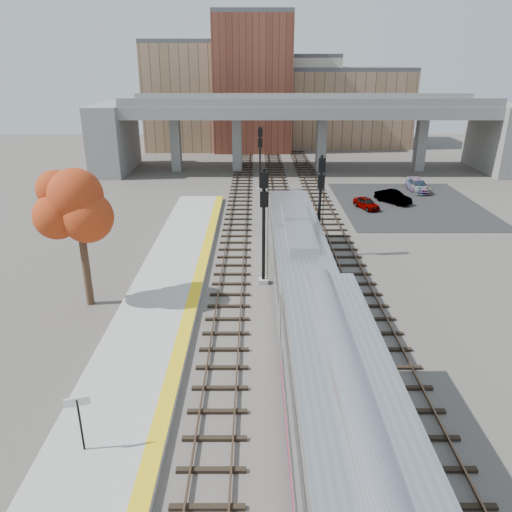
# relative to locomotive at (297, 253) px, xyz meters

# --- Properties ---
(ground) EXTENTS (160.00, 160.00, 0.00)m
(ground) POSITION_rel_locomotive_xyz_m (-1.00, -8.43, -2.28)
(ground) COLOR #47423D
(ground) RESTS_ON ground
(platform) EXTENTS (4.50, 60.00, 0.35)m
(platform) POSITION_rel_locomotive_xyz_m (-8.25, -8.43, -2.10)
(platform) COLOR #9E9E99
(platform) RESTS_ON ground
(yellow_strip) EXTENTS (0.70, 60.00, 0.01)m
(yellow_strip) POSITION_rel_locomotive_xyz_m (-6.35, -8.43, -1.92)
(yellow_strip) COLOR yellow
(yellow_strip) RESTS_ON platform
(tracks) EXTENTS (10.70, 95.00, 0.25)m
(tracks) POSITION_rel_locomotive_xyz_m (-0.07, 4.07, -2.20)
(tracks) COLOR black
(tracks) RESTS_ON ground
(overpass) EXTENTS (54.00, 12.00, 9.50)m
(overpass) POSITION_rel_locomotive_xyz_m (3.92, 36.57, 3.53)
(overpass) COLOR slate
(overpass) RESTS_ON ground
(buildings_far) EXTENTS (43.00, 21.00, 20.60)m
(buildings_far) POSITION_rel_locomotive_xyz_m (0.26, 58.14, 5.60)
(buildings_far) COLOR #A07A5D
(buildings_far) RESTS_ON ground
(parking_lot) EXTENTS (14.00, 18.00, 0.04)m
(parking_lot) POSITION_rel_locomotive_xyz_m (13.00, 19.57, -2.26)
(parking_lot) COLOR black
(parking_lot) RESTS_ON ground
(locomotive) EXTENTS (3.02, 19.05, 4.10)m
(locomotive) POSITION_rel_locomotive_xyz_m (0.00, 0.00, 0.00)
(locomotive) COLOR #A8AAB2
(locomotive) RESTS_ON ground
(signal_mast_near) EXTENTS (0.60, 0.64, 7.56)m
(signal_mast_near) POSITION_rel_locomotive_xyz_m (-2.10, 0.33, 1.56)
(signal_mast_near) COLOR #9E9E99
(signal_mast_near) RESTS_ON ground
(signal_mast_mid) EXTENTS (0.60, 0.64, 7.52)m
(signal_mast_mid) POSITION_rel_locomotive_xyz_m (2.00, 5.17, 1.54)
(signal_mast_mid) COLOR #9E9E99
(signal_mast_mid) RESTS_ON ground
(signal_mast_far) EXTENTS (0.60, 0.64, 7.02)m
(signal_mast_far) POSITION_rel_locomotive_xyz_m (-2.10, 25.40, 1.20)
(signal_mast_far) COLOR #9E9E99
(signal_mast_far) RESTS_ON ground
(station_sign) EXTENTS (0.88, 0.30, 2.27)m
(station_sign) POSITION_rel_locomotive_xyz_m (-8.89, -14.99, -0.30)
(station_sign) COLOR black
(station_sign) RESTS_ON platform
(tree) EXTENTS (3.60, 3.60, 8.38)m
(tree) POSITION_rel_locomotive_xyz_m (-12.51, -2.55, 3.94)
(tree) COLOR #382619
(tree) RESTS_ON ground
(car_a) EXTENTS (2.44, 3.50, 1.11)m
(car_a) POSITION_rel_locomotive_xyz_m (8.28, 17.91, -1.68)
(car_a) COLOR #99999E
(car_a) RESTS_ON parking_lot
(car_b) EXTENTS (3.42, 3.91, 1.28)m
(car_b) POSITION_rel_locomotive_xyz_m (11.43, 20.00, -1.60)
(car_b) COLOR #99999E
(car_b) RESTS_ON parking_lot
(car_c) EXTENTS (2.03, 4.56, 1.30)m
(car_c) POSITION_rel_locomotive_xyz_m (15.44, 24.86, -1.59)
(car_c) COLOR #99999E
(car_c) RESTS_ON parking_lot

